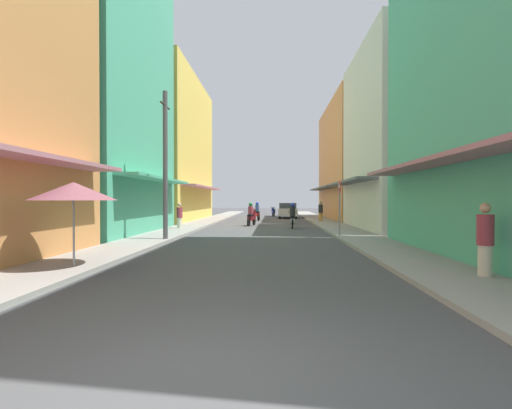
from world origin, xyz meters
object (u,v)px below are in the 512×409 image
motorbike_orange (293,217)px  street_sign_no_entry (340,201)px  pedestrian_far (180,217)px  motorbike_blue (273,212)px  utility_pole (165,165)px  vendor_umbrella (73,191)px  motorbike_maroon (251,215)px  pedestrian_midway (485,242)px  parked_car (288,210)px  pedestrian_foreground (321,212)px  motorbike_red (257,212)px  motorbike_silver (293,217)px

motorbike_orange → street_sign_no_entry: 10.49m
motorbike_orange → pedestrian_far: 9.18m
motorbike_blue → utility_pole: size_ratio=0.29×
vendor_umbrella → motorbike_maroon: bearing=78.2°
street_sign_no_entry → pedestrian_midway: bearing=-80.3°
parked_car → pedestrian_far: size_ratio=2.62×
parked_car → pedestrian_foreground: bearing=-72.1°
motorbike_maroon → motorbike_orange: bearing=37.3°
pedestrian_far → utility_pole: (0.90, -5.88, 2.44)m
motorbike_blue → pedestrian_foreground: size_ratio=1.10×
motorbike_red → motorbike_blue: bearing=79.4°
motorbike_blue → pedestrian_foreground: bearing=-70.7°
pedestrian_foreground → pedestrian_far: (-9.06, -7.71, -0.04)m
motorbike_red → motorbike_silver: 9.10m
motorbike_orange → street_sign_no_entry: size_ratio=0.68×
motorbike_red → pedestrian_foreground: (5.08, -2.83, 0.12)m
motorbike_orange → pedestrian_foreground: (2.24, 1.58, 0.32)m
motorbike_red → pedestrian_far: 11.27m
pedestrian_foreground → utility_pole: bearing=-121.0°
motorbike_maroon → parked_car: size_ratio=0.43×
motorbike_maroon → pedestrian_midway: bearing=-70.5°
motorbike_red → parked_car: (2.80, 4.25, 0.04)m
vendor_umbrella → utility_pole: size_ratio=0.35×
motorbike_silver → utility_pole: 9.91m
vendor_umbrella → street_sign_no_entry: (7.92, 8.19, -0.25)m
motorbike_red → motorbike_maroon: size_ratio=0.98×
motorbike_silver → motorbike_orange: (0.22, 4.31, -0.20)m
motorbike_blue → utility_pole: utility_pole is taller
motorbike_red → motorbike_orange: (2.84, -4.41, -0.20)m
vendor_umbrella → street_sign_no_entry: 11.40m
motorbike_silver → motorbike_orange: 4.32m
parked_car → street_sign_no_entry: 19.06m
motorbike_red → pedestrian_midway: size_ratio=1.03×
motorbike_silver → motorbike_blue: size_ratio=1.00×
utility_pole → parked_car: bearing=74.1°
motorbike_red → motorbike_blue: size_ratio=0.96×
motorbike_blue → street_sign_no_entry: 22.55m
motorbike_orange → parked_car: bearing=90.3°
pedestrian_foreground → vendor_umbrella: size_ratio=0.75×
vendor_umbrella → pedestrian_far: bearing=92.4°
motorbike_red → motorbike_maroon: (-0.06, -6.61, 0.00)m
motorbike_silver → vendor_umbrella: 15.49m
motorbike_maroon → pedestrian_midway: 18.09m
pedestrian_midway → pedestrian_foreground: 20.85m
motorbike_silver → pedestrian_far: size_ratio=1.15×
pedestrian_far → motorbike_silver: bearing=15.4°
parked_car → utility_pole: size_ratio=0.66×
motorbike_orange → pedestrian_foreground: bearing=35.2°
pedestrian_foreground → utility_pole: utility_pole is taller
motorbike_orange → vendor_umbrella: vendor_umbrella is taller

